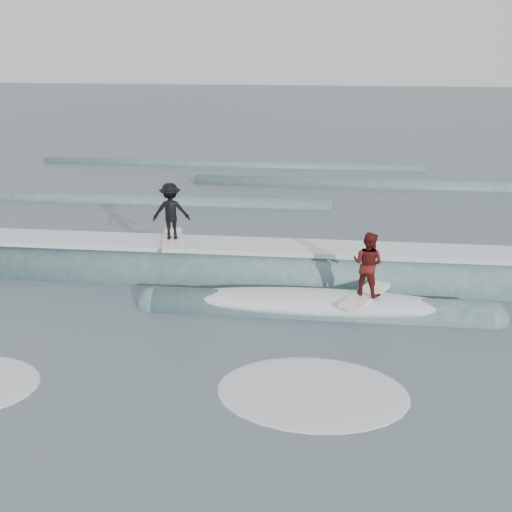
# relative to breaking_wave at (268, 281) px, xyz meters

# --- Properties ---
(ground) EXTENTS (160.00, 160.00, 0.00)m
(ground) POSITION_rel_breaking_wave_xyz_m (-0.29, -5.75, -0.05)
(ground) COLOR #3B4B57
(ground) RESTS_ON ground
(breaking_wave) EXTENTS (21.60, 3.81, 2.06)m
(breaking_wave) POSITION_rel_breaking_wave_xyz_m (0.00, 0.00, 0.00)
(breaking_wave) COLOR #3B5D64
(breaking_wave) RESTS_ON ground
(surfer_black) EXTENTS (1.21, 2.07, 1.83)m
(surfer_black) POSITION_rel_breaking_wave_xyz_m (-2.98, 0.36, 1.94)
(surfer_black) COLOR white
(surfer_black) RESTS_ON ground
(surfer_red) EXTENTS (1.48, 2.01, 1.82)m
(surfer_red) POSITION_rel_breaking_wave_xyz_m (2.76, -1.84, 1.33)
(surfer_red) COLOR white
(surfer_red) RESTS_ON ground
(whitewater) EXTENTS (14.91, 7.22, 0.10)m
(whitewater) POSITION_rel_breaking_wave_xyz_m (-0.79, -7.18, -0.05)
(whitewater) COLOR white
(whitewater) RESTS_ON ground
(far_swells) EXTENTS (37.18, 8.65, 0.80)m
(far_swells) POSITION_rel_breaking_wave_xyz_m (-1.13, 11.90, -0.05)
(far_swells) COLOR #3B5D64
(far_swells) RESTS_ON ground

